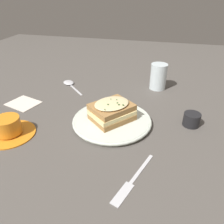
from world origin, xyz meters
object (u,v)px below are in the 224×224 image
Objects in this scene: sandwich at (112,111)px; condiment_pot at (192,119)px; teacup_with_saucer at (9,128)px; spoon at (69,83)px; dinner_plate at (112,121)px; napkin at (23,103)px; fork at (130,183)px; water_glass at (158,77)px.

condiment_pot is at bearing -169.12° from sandwich.
spoon is at bearing -51.28° from teacup_with_saucer.
napkin is (0.37, -0.05, -0.01)m from dinner_plate.
teacup_with_saucer is 0.41m from spoon.
dinner_plate reaches higher than fork.
teacup_with_saucer is at bearing 47.42° from water_glass.
napkin is at bearing 0.10° from condiment_pot.
water_glass is 0.57m from fork.
dinner_plate is 1.55× the size of sandwich.
fork is 3.34× the size of condiment_pot.
teacup_with_saucer is (0.29, 0.14, 0.01)m from dinner_plate.
condiment_pot reaches higher than dinner_plate.
dinner_plate reaches higher than napkin.
sandwich is 0.37m from napkin.
dinner_plate is at bearing 112.58° from sandwich.
sandwich is at bearing -89.78° from spoon.
dinner_plate is 0.35m from water_glass.
teacup_with_saucer reaches higher than dinner_plate.
water_glass reaches higher than napkin.
teacup_with_saucer reaches higher than condiment_pot.
condiment_pot is at bearing 115.24° from water_glass.
teacup_with_saucer is 0.41m from fork.
fork is 0.33m from condiment_pot.
fork is at bearing 113.32° from dinner_plate.
fork and napkin have the same top height.
teacup_with_saucer is at bearing 5.32° from fork.
condiment_pot is (-0.26, -0.05, -0.02)m from sandwich.
water_glass is 0.97× the size of napkin.
sandwich is at bearing 10.88° from condiment_pot.
teacup_with_saucer reaches higher than fork.
dinner_plate is 0.32m from teacup_with_saucer.
dinner_plate is 1.46× the size of fork.
sandwich is 1.49× the size of napkin.
water_glass is (-0.13, -0.32, 0.01)m from sandwich.
water_glass is at bearing -111.68° from dinner_plate.
water_glass is at bearing -37.49° from spoon.
sandwich is 0.27m from fork.
water_glass is at bearing -90.63° from teacup_with_saucer.
spoon is at bearing -22.45° from condiment_pot.
water_glass is 0.57m from napkin.
dinner_plate reaches higher than spoon.
water_glass is 0.61× the size of fork.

